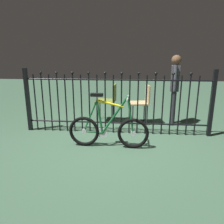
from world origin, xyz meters
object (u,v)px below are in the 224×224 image
object	(u,v)px
bicycle	(108,129)
chair_olive	(109,99)
chair_tan	(143,100)
person_visitor	(175,84)

from	to	relation	value
bicycle	chair_olive	size ratio (longest dim) A/B	1.55
chair_tan	chair_olive	distance (m)	0.77
bicycle	chair_olive	distance (m)	1.50
chair_olive	chair_tan	bearing A→B (deg)	-5.54
chair_tan	chair_olive	bearing A→B (deg)	174.46
bicycle	person_visitor	distance (m)	2.00
chair_tan	person_visitor	distance (m)	0.77
chair_olive	person_visitor	size ratio (longest dim) A/B	0.57
bicycle	chair_olive	world-z (taller)	bicycle
bicycle	person_visitor	world-z (taller)	person_visitor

